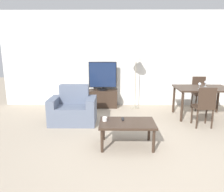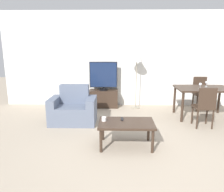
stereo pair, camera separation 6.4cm
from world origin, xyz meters
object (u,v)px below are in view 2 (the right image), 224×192
Objects in this scene: cup_white_near at (104,119)px; dining_table at (203,91)px; tv at (103,76)px; coffee_table at (126,125)px; armchair at (73,110)px; dining_chair_near at (205,105)px; tv_stand at (104,98)px; floor_lamp at (137,59)px; wine_glass_right at (200,85)px; dining_chair_far at (201,91)px; remote_primary at (122,119)px; wine_glass_left at (207,83)px.

dining_table is at bearing 34.57° from cup_white_near.
coffee_table is at bearing -77.59° from tv.
dining_chair_near is at bearing -5.34° from armchair.
floor_lamp is at bearing -5.69° from tv_stand.
dining_chair_near is at bearing 22.60° from cup_white_near.
dining_chair_near reaches higher than coffee_table.
dining_table reaches higher than coffee_table.
wine_glass_right is at bearing 39.82° from coffee_table.
tv is at bearing 102.41° from coffee_table.
dining_chair_near is (1.71, 0.93, 0.11)m from coffee_table.
floor_lamp is (-1.79, 0.05, 0.87)m from dining_chair_far.
tv_stand is at bearing 101.45° from remote_primary.
tv_stand is 2.44m from remote_primary.
tv reaches higher than armchair.
wine_glass_right is at bearing 33.40° from cup_white_near.
coffee_table is 2.74m from wine_glass_left.
dining_table is 8.76× the size of wine_glass_right.
dining_chair_near is 1.00× the size of dining_chair_far.
cup_white_near is (0.16, -2.47, 0.23)m from tv_stand.
cup_white_near is 2.64m from wine_glass_right.
floor_lamp is at bearing 72.29° from cup_white_near.
armchair is 1.58m from tv.
wine_glass_left is at bearing 47.35° from wine_glass_right.
floor_lamp is 2.51m from remote_primary.
tv_stand is 9.99× the size of cup_white_near.
wine_glass_right is (1.86, 1.35, 0.40)m from remote_primary.
wine_glass_right reaches higher than tv_stand.
tv is at bearing 163.79° from wine_glass_left.
coffee_table is at bearing -151.48° from dining_chair_near.
dining_chair_far is at bearing 67.77° from wine_glass_right.
remote_primary is at bearing -134.84° from dining_chair_far.
wine_glass_right is (2.96, 0.30, 0.55)m from armchair.
wine_glass_right is at bearing -130.86° from dining_table.
dining_table is at bearing 49.14° from wine_glass_right.
dining_chair_near is at bearing -35.18° from tv.
dining_chair_far reaches higher than tv_stand.
wine_glass_left and wine_glass_right have the same top height.
tv_stand is at bearing 160.72° from dining_table.
wine_glass_left is 1.00× the size of wine_glass_right.
tv is 2.70m from wine_glass_left.
tv_stand is 2.77m from wine_glass_left.
dining_table is 0.78m from dining_chair_far.
armchair is 1.39m from cup_white_near.
floor_lamp is at bearing -5.54° from tv.
cup_white_near is at bearing -145.43° from dining_table.
tv_stand is 2.78m from dining_chair_near.
tv is 0.83× the size of coffee_table.
dining_chair_far is 0.71m from wine_glass_left.
tv_stand is 2.66m from dining_table.
dining_chair_near reaches higher than wine_glass_left.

